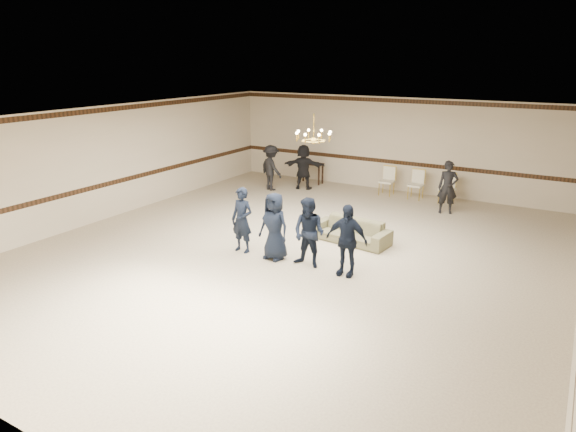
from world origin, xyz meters
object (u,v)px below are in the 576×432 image
(boy_d, at_px, (346,240))
(adult_mid, at_px, (304,167))
(boy_c, at_px, (309,233))
(banquet_chair_left, at_px, (387,181))
(banquet_chair_mid, at_px, (416,185))
(console_table, at_px, (311,173))
(boy_b, at_px, (274,226))
(adult_left, at_px, (271,168))
(boy_a, at_px, (242,220))
(banquet_chair_right, at_px, (447,189))
(chandelier, at_px, (314,127))
(adult_right, at_px, (448,187))
(settee, at_px, (351,231))

(boy_d, height_order, adult_mid, adult_mid)
(boy_c, distance_m, banquet_chair_left, 6.79)
(banquet_chair_mid, distance_m, console_table, 4.01)
(boy_b, bearing_deg, adult_left, 129.65)
(adult_mid, distance_m, banquet_chair_mid, 3.91)
(boy_a, bearing_deg, banquet_chair_right, 66.73)
(adult_left, xyz_separation_m, console_table, (0.73, 1.58, -0.41))
(chandelier, height_order, banquet_chair_right, chandelier)
(boy_b, height_order, adult_right, adult_right)
(chandelier, bearing_deg, banquet_chair_left, 89.20)
(boy_a, xyz_separation_m, console_table, (-1.85, 6.96, -0.41))
(boy_d, distance_m, adult_mid, 7.49)
(chandelier, relative_size, boy_d, 0.60)
(boy_a, xyz_separation_m, banquet_chair_right, (3.15, 6.76, -0.31))
(settee, bearing_deg, boy_b, -112.59)
(chandelier, xyz_separation_m, adult_mid, (-2.76, 4.54, -2.08))
(banquet_chair_left, bearing_deg, banquet_chair_mid, -0.44)
(boy_a, height_order, adult_right, adult_right)
(adult_right, relative_size, console_table, 1.75)
(boy_b, xyz_separation_m, adult_left, (-3.48, 5.37, 0.01))
(adult_mid, bearing_deg, banquet_chair_left, 177.57)
(boy_c, relative_size, banquet_chair_mid, 1.65)
(adult_mid, bearing_deg, banquet_chair_mid, 174.11)
(banquet_chair_left, xyz_separation_m, console_table, (-3.00, 0.20, -0.10))
(adult_left, relative_size, banquet_chair_right, 1.66)
(banquet_chair_left, bearing_deg, adult_mid, -166.86)
(console_table, bearing_deg, boy_c, -67.13)
(adult_mid, distance_m, banquet_chair_left, 2.93)
(banquet_chair_left, height_order, console_table, banquet_chair_left)
(adult_mid, height_order, adult_right, same)
(boy_a, bearing_deg, boy_d, 1.72)
(boy_c, height_order, boy_d, same)
(boy_a, height_order, banquet_chair_left, boy_a)
(settee, relative_size, banquet_chair_left, 2.08)
(adult_right, bearing_deg, boy_d, -117.11)
(banquet_chair_right, bearing_deg, boy_a, -112.59)
(chandelier, height_order, boy_a, chandelier)
(banquet_chair_mid, bearing_deg, chandelier, -98.59)
(settee, xyz_separation_m, adult_left, (-4.55, 3.45, 0.50))
(boy_b, distance_m, banquet_chair_right, 7.13)
(boy_a, bearing_deg, settee, 46.05)
(boy_d, xyz_separation_m, adult_right, (0.72, 5.67, 0.01))
(boy_b, bearing_deg, console_table, 118.27)
(boy_d, height_order, adult_right, adult_right)
(adult_right, bearing_deg, boy_b, -133.83)
(boy_b, xyz_separation_m, adult_mid, (-2.58, 6.07, 0.01))
(settee, xyz_separation_m, banquet_chair_left, (-0.82, 4.83, 0.19))
(adult_right, distance_m, console_table, 5.44)
(boy_a, relative_size, banquet_chair_mid, 1.65)
(boy_a, xyz_separation_m, adult_mid, (-1.68, 6.07, 0.01))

